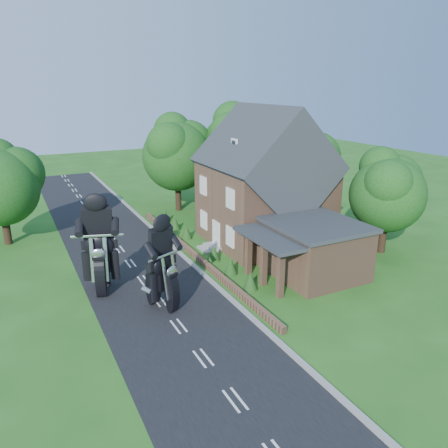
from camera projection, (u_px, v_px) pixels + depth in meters
name	position (u px, v px, depth m)	size (l,w,h in m)	color
ground	(159.00, 301.00, 24.38)	(120.00, 120.00, 0.00)	#215818
road	(159.00, 301.00, 24.38)	(7.00, 80.00, 0.02)	black
kerb	(218.00, 287.00, 25.93)	(0.30, 80.00, 0.12)	gray
garden_wall	(195.00, 255.00, 30.42)	(0.30, 22.00, 0.40)	brown
house	(265.00, 185.00, 32.66)	(9.54, 8.64, 10.24)	brown
annex	(312.00, 248.00, 27.40)	(7.05, 5.94, 3.44)	brown
tree_annex_side	(391.00, 188.00, 30.39)	(5.64, 5.20, 7.48)	black
tree_house_right	(310.00, 163.00, 37.27)	(6.51, 6.00, 8.40)	black
tree_behind_house	(242.00, 142.00, 42.29)	(7.81, 7.20, 10.08)	black
tree_behind_left	(181.00, 150.00, 40.70)	(6.94, 6.40, 9.16)	black
tree_far_road	(5.00, 181.00, 31.97)	(6.08, 5.60, 7.84)	black
shrub_a	(250.00, 281.00, 25.64)	(0.90, 0.90, 1.10)	#163912
shrub_b	(231.00, 266.00, 27.76)	(0.90, 0.90, 1.10)	#163912
shrub_c	(214.00, 253.00, 29.89)	(0.90, 0.90, 1.10)	#163912
shrub_d	(186.00, 232.00, 34.14)	(0.90, 0.90, 1.10)	#163912
shrub_e	(175.00, 223.00, 36.27)	(0.90, 0.90, 1.10)	#163912
shrub_f	(165.00, 216.00, 38.39)	(0.90, 0.90, 1.10)	#163912
motorcycle_lead	(163.00, 295.00, 23.41)	(0.43, 1.71, 1.59)	black
motorcycle_follow	(103.00, 277.00, 25.35)	(0.48, 1.91, 1.77)	black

